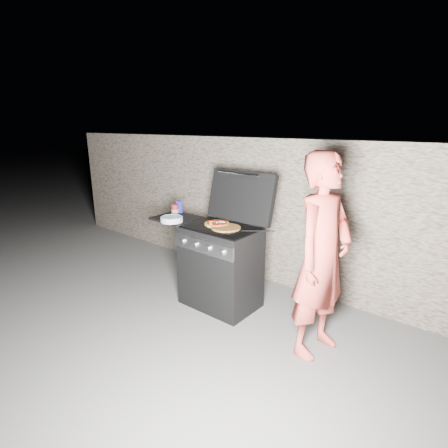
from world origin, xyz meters
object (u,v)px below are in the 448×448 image
Objects in this scene: person at (322,257)px; gas_grill at (204,261)px; pizza_topped at (217,223)px; sauce_jar at (175,210)px.

gas_grill is at bearing 95.73° from person.
person is at bearing -5.19° from pizza_topped.
pizza_topped is at bearing -2.02° from sauce_jar.
sauce_jar is at bearing 177.98° from pizza_topped.
sauce_jar reaches higher than gas_grill.
pizza_topped is 2.07× the size of sauce_jar.
sauce_jar is (-0.68, 0.02, 0.04)m from pizza_topped.
gas_grill is at bearing -7.00° from sauce_jar.
pizza_topped is 0.15× the size of person.
gas_grill is 4.99× the size of pizza_topped.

